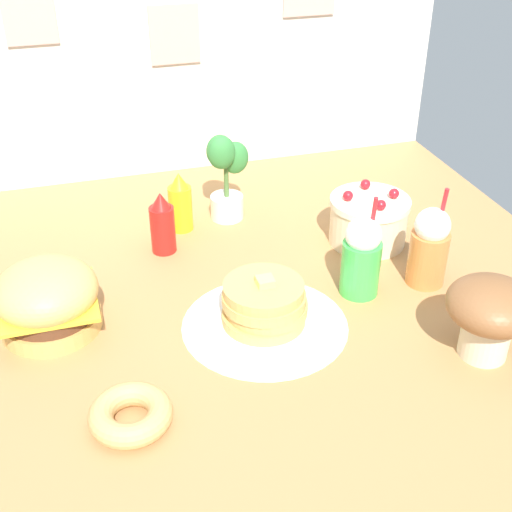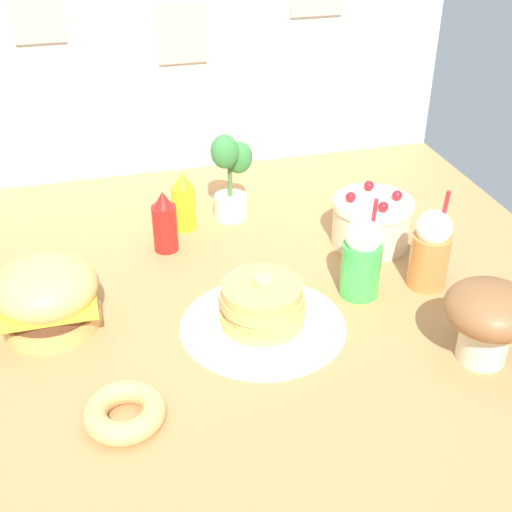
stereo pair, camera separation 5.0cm
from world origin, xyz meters
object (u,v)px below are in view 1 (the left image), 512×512
at_px(pancake_stack, 265,308).
at_px(orange_float_cup, 429,247).
at_px(layer_cake, 368,220).
at_px(potted_plant, 226,173).
at_px(donut_pink_glaze, 131,414).
at_px(mushroom_stool, 491,311).
at_px(mustard_bottle, 180,204).
at_px(cream_soda_cup, 362,257).
at_px(burger, 47,299).
at_px(ketchup_bottle, 162,224).

distance_m(pancake_stack, orange_float_cup, 0.57).
bearing_deg(layer_cake, potted_plant, 143.64).
xyz_separation_m(donut_pink_glaze, mushroom_stool, (0.96, -0.01, 0.11)).
xyz_separation_m(layer_cake, donut_pink_glaze, (-0.91, -0.64, -0.05)).
bearing_deg(pancake_stack, layer_cake, 36.35).
xyz_separation_m(mustard_bottle, cream_soda_cup, (0.45, -0.55, 0.03)).
xyz_separation_m(burger, layer_cake, (1.08, 0.19, -0.02)).
relative_size(pancake_stack, orange_float_cup, 1.13).
height_order(layer_cake, mushroom_stool, mushroom_stool).
distance_m(pancake_stack, mushroom_stool, 0.62).
height_order(burger, cream_soda_cup, cream_soda_cup).
bearing_deg(mustard_bottle, mushroom_stool, -54.65).
bearing_deg(mushroom_stool, ketchup_bottle, 133.19).
distance_m(layer_cake, mushroom_stool, 0.65).
height_order(mustard_bottle, donut_pink_glaze, mustard_bottle).
height_order(ketchup_bottle, orange_float_cup, orange_float_cup).
bearing_deg(burger, orange_float_cup, -4.85).
relative_size(burger, potted_plant, 0.87).
bearing_deg(burger, pancake_stack, -16.09).
bearing_deg(pancake_stack, orange_float_cup, 7.46).
bearing_deg(pancake_stack, cream_soda_cup, 13.39).
relative_size(mustard_bottle, donut_pink_glaze, 1.08).
relative_size(pancake_stack, cream_soda_cup, 1.13).
bearing_deg(potted_plant, mushroom_stool, -63.75).
distance_m(ketchup_bottle, mustard_bottle, 0.16).
bearing_deg(mushroom_stool, potted_plant, 116.25).
bearing_deg(mustard_bottle, pancake_stack, -79.49).
bearing_deg(potted_plant, layer_cake, -36.36).
distance_m(pancake_stack, layer_cake, 0.61).
bearing_deg(mustard_bottle, ketchup_bottle, -123.44).
height_order(pancake_stack, mustard_bottle, mustard_bottle).
relative_size(burger, mushroom_stool, 1.21).
bearing_deg(burger, mushroom_stool, -22.18).
relative_size(donut_pink_glaze, potted_plant, 0.61).
distance_m(burger, pancake_stack, 0.62).
xyz_separation_m(layer_cake, ketchup_bottle, (-0.69, 0.14, 0.02)).
distance_m(orange_float_cup, mushroom_stool, 0.36).
relative_size(donut_pink_glaze, mushroom_stool, 0.85).
bearing_deg(mushroom_stool, mustard_bottle, 125.35).
xyz_separation_m(burger, pancake_stack, (0.59, -0.17, -0.04)).
relative_size(burger, orange_float_cup, 0.88).
xyz_separation_m(pancake_stack, layer_cake, (0.49, 0.36, 0.02)).
distance_m(layer_cake, orange_float_cup, 0.30).
distance_m(mustard_bottle, donut_pink_glaze, 0.96).
bearing_deg(mushroom_stool, cream_soda_cup, 118.93).
bearing_deg(cream_soda_cup, donut_pink_glaze, -154.79).
distance_m(layer_cake, donut_pink_glaze, 1.11).
xyz_separation_m(orange_float_cup, donut_pink_glaze, (-0.98, -0.35, -0.10)).
xyz_separation_m(cream_soda_cup, mushroom_stool, (0.20, -0.37, 0.01)).
bearing_deg(mushroom_stool, burger, 157.82).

